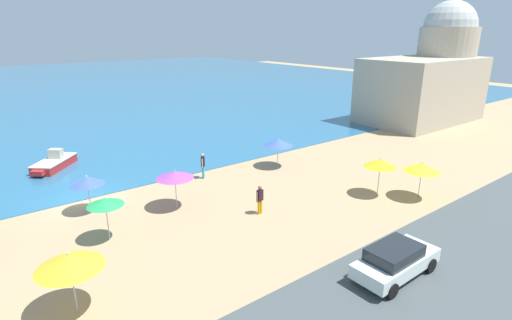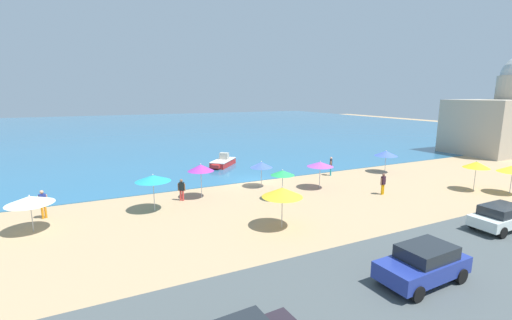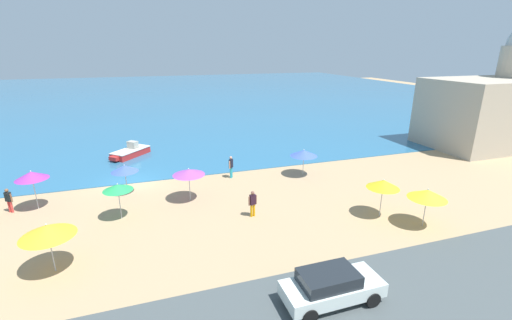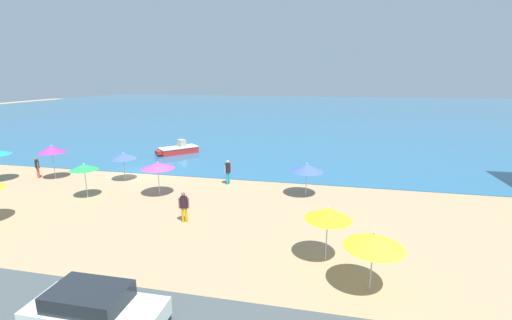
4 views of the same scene
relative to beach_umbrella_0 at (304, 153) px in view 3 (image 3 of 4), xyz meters
The scene contains 16 objects.
ground_plane 13.78m from the beach_umbrella_0, 169.54° to the left, with size 160.00×160.00×0.00m, color tan.
sea 59.06m from the beach_umbrella_0, 103.15° to the left, with size 150.00×110.00×0.05m, color #2A658E.
beach_umbrella_0 is the anchor object (origin of this frame).
beach_umbrella_1 18.37m from the beach_umbrella_0, 154.43° to the right, with size 2.39×2.39×2.49m.
beach_umbrella_2 9.66m from the beach_umbrella_0, 168.33° to the right, with size 2.17×2.17×2.32m.
beach_umbrella_3 14.24m from the beach_umbrella_0, 166.49° to the right, with size 1.76×1.76×2.31m.
beach_umbrella_4 19.06m from the beach_umbrella_0, behind, with size 1.96×1.96×2.64m.
beach_umbrella_6 8.13m from the beach_umbrella_0, 80.00° to the right, with size 1.97×1.97×2.47m.
beach_umbrella_7 10.29m from the beach_umbrella_0, 72.85° to the right, with size 2.17×2.17×2.36m.
beach_umbrella_9 13.61m from the beach_umbrella_0, behind, with size 1.88×1.88×2.21m.
bather_1 20.58m from the beach_umbrella_0, behind, with size 0.49×0.38×1.62m.
bather_2 5.94m from the beach_umbrella_0, 167.03° to the left, with size 0.40×0.46×1.81m.
bather_3 8.32m from the beach_umbrella_0, 137.65° to the right, with size 0.56×0.29×1.69m.
parked_car_2 14.87m from the beach_umbrella_0, 111.42° to the right, with size 4.14×1.82×1.43m.
skiff_nearshore 16.81m from the beach_umbrella_0, 143.89° to the left, with size 3.75×3.93×1.37m.
harbor_fortress 25.36m from the beach_umbrella_0, ahead, with size 14.51×8.07×13.08m.
Camera 3 is at (1.51, -26.28, 9.95)m, focal length 24.00 mm.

